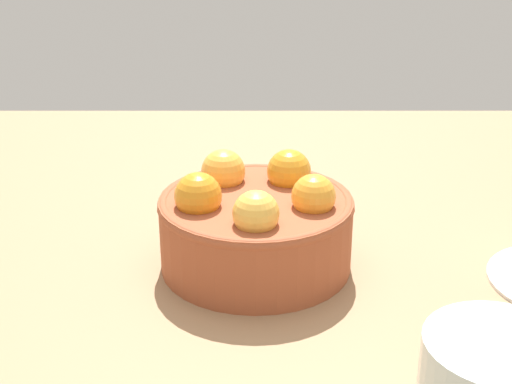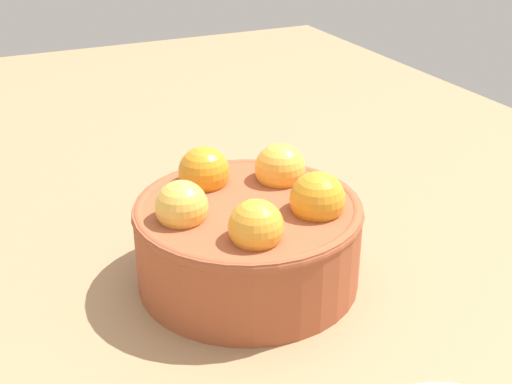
# 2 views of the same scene
# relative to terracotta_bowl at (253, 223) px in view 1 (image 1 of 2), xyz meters

# --- Properties ---
(ground_plane) EXTENTS (1.50, 0.93, 0.05)m
(ground_plane) POSITION_rel_terracotta_bowl_xyz_m (-0.00, 0.00, -0.06)
(ground_plane) COLOR #997551
(terracotta_bowl) EXTENTS (0.17, 0.17, 0.09)m
(terracotta_bowl) POSITION_rel_terracotta_bowl_xyz_m (0.00, 0.00, 0.00)
(terracotta_bowl) COLOR #9E4C2D
(terracotta_bowl) RESTS_ON ground_plane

